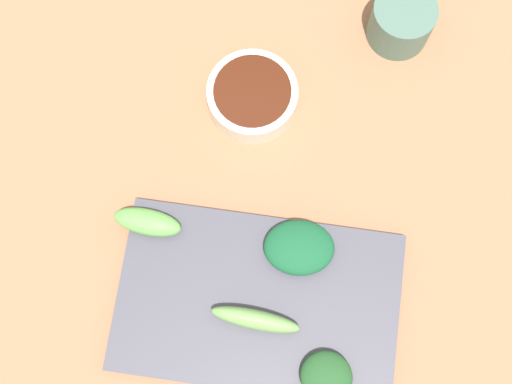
{
  "coord_description": "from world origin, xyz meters",
  "views": [
    {
      "loc": [
        0.15,
        0.01,
        0.75
      ],
      "look_at": [
        -0.02,
        -0.02,
        0.05
      ],
      "focal_mm": 47.5,
      "sensor_mm": 36.0,
      "label": 1
    }
  ],
  "objects": [
    {
      "name": "broccoli_stalk_3",
      "position": [
        0.11,
        0.0,
        0.05
      ],
      "size": [
        0.03,
        0.1,
        0.03
      ],
      "primitive_type": "ellipsoid",
      "rotation": [
        0.0,
        0.0,
        -0.06
      ],
      "color": "#73AA58",
      "rests_on": "serving_plate"
    },
    {
      "name": "broccoli_stalk_0",
      "position": [
        0.02,
        -0.13,
        0.04
      ],
      "size": [
        0.03,
        0.08,
        0.02
      ],
      "primitive_type": "ellipsoid",
      "rotation": [
        0.0,
        0.0,
        -0.07
      ],
      "color": "#65AF50",
      "rests_on": "serving_plate"
    },
    {
      "name": "broccoli_leafy_1",
      "position": [
        0.03,
        0.04,
        0.04
      ],
      "size": [
        0.07,
        0.08,
        0.02
      ],
      "primitive_type": "ellipsoid",
      "rotation": [
        0.0,
        0.0,
        0.1
      ],
      "color": "#185732",
      "rests_on": "serving_plate"
    },
    {
      "name": "tabletop",
      "position": [
        0.0,
        0.0,
        0.01
      ],
      "size": [
        2.1,
        2.1,
        0.02
      ],
      "primitive_type": "cube",
      "color": "#9F6D4C",
      "rests_on": "ground"
    },
    {
      "name": "broccoli_leafy_2",
      "position": [
        0.16,
        0.08,
        0.04
      ],
      "size": [
        0.06,
        0.06,
        0.02
      ],
      "primitive_type": "ellipsoid",
      "rotation": [
        0.0,
        0.0,
        -0.14
      ],
      "color": "#235126",
      "rests_on": "serving_plate"
    },
    {
      "name": "sauce_bowl",
      "position": [
        -0.14,
        -0.04,
        0.04
      ],
      "size": [
        0.1,
        0.1,
        0.03
      ],
      "color": "silver",
      "rests_on": "tabletop"
    },
    {
      "name": "tea_cup",
      "position": [
        -0.25,
        0.12,
        0.05
      ],
      "size": [
        0.07,
        0.07,
        0.06
      ],
      "primitive_type": "cylinder",
      "color": "#4E7162",
      "rests_on": "tabletop"
    },
    {
      "name": "serving_plate",
      "position": [
        0.09,
        0.0,
        0.03
      ],
      "size": [
        0.19,
        0.3,
        0.01
      ],
      "primitive_type": "cube",
      "color": "#4A4954",
      "rests_on": "tabletop"
    }
  ]
}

